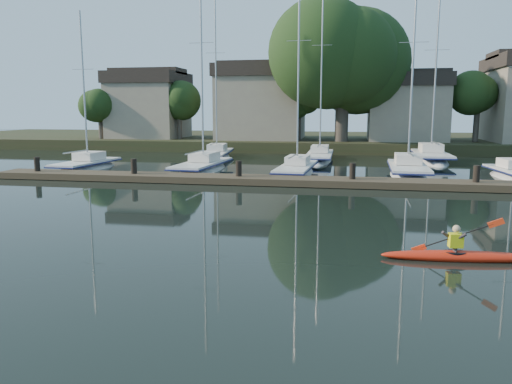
% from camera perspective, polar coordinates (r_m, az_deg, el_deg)
% --- Properties ---
extents(ground, '(160.00, 160.00, 0.00)m').
position_cam_1_polar(ground, '(12.87, -2.62, -8.27)').
color(ground, black).
rests_on(ground, ground).
extents(kayak, '(4.13, 0.94, 1.31)m').
position_cam_1_polar(kayak, '(14.23, 22.21, -6.58)').
color(kayak, '#B51F0D').
rests_on(kayak, ground).
extents(dock, '(34.00, 2.00, 1.80)m').
position_cam_1_polar(dock, '(26.35, 4.39, 1.29)').
color(dock, '#443926').
rests_on(dock, ground).
extents(sailboat_0, '(2.32, 7.21, 11.31)m').
position_cam_1_polar(sailboat_0, '(34.67, -18.77, 2.12)').
color(sailboat_0, white).
rests_on(sailboat_0, ground).
extents(sailboat_1, '(2.48, 8.54, 13.81)m').
position_cam_1_polar(sailboat_1, '(32.12, -6.15, 2.02)').
color(sailboat_1, white).
rests_on(sailboat_1, ground).
extents(sailboat_2, '(2.31, 8.32, 13.64)m').
position_cam_1_polar(sailboat_2, '(30.63, 4.64, 1.72)').
color(sailboat_2, white).
rests_on(sailboat_2, ground).
extents(sailboat_3, '(2.44, 8.44, 13.51)m').
position_cam_1_polar(sailboat_3, '(31.36, 16.93, 1.46)').
color(sailboat_3, white).
rests_on(sailboat_3, ground).
extents(sailboat_5, '(2.93, 8.82, 14.32)m').
position_cam_1_polar(sailboat_5, '(40.60, -4.54, 3.59)').
color(sailboat_5, white).
rests_on(sailboat_5, ground).
extents(sailboat_6, '(2.10, 9.44, 14.96)m').
position_cam_1_polar(sailboat_6, '(39.35, 7.26, 3.37)').
color(sailboat_6, white).
rests_on(sailboat_6, ground).
extents(sailboat_7, '(2.37, 8.94, 14.40)m').
position_cam_1_polar(sailboat_7, '(40.43, 19.36, 3.02)').
color(sailboat_7, white).
rests_on(sailboat_7, ground).
extents(shore, '(90.00, 25.25, 12.75)m').
position_cam_1_polar(shore, '(52.24, 9.45, 8.53)').
color(shore, '#232D16').
rests_on(shore, ground).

